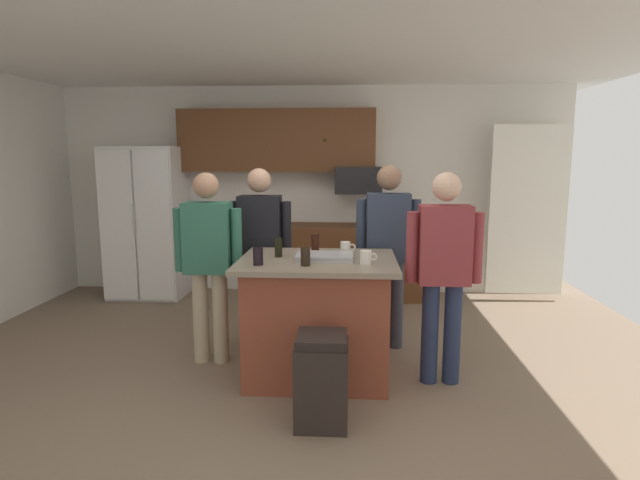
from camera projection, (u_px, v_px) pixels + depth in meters
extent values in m
plane|color=#7F6B56|center=(284.00, 379.00, 4.06)|extent=(7.04, 7.04, 0.00)
plane|color=white|center=(279.00, 33.00, 3.64)|extent=(7.04, 7.04, 0.00)
cube|color=white|center=(311.00, 191.00, 6.61)|extent=(6.40, 0.10, 2.60)
cube|color=white|center=(527.00, 211.00, 6.09)|extent=(0.90, 0.06, 2.00)
cube|color=brown|center=(277.00, 141.00, 6.34)|extent=(2.40, 0.35, 0.75)
sphere|color=#4C3823|center=(325.00, 140.00, 6.12)|extent=(0.04, 0.04, 0.04)
cube|color=brown|center=(357.00, 261.00, 6.40)|extent=(1.80, 0.60, 0.90)
sphere|color=#4C3823|center=(396.00, 267.00, 6.06)|extent=(0.04, 0.04, 0.04)
cube|color=white|center=(148.00, 222.00, 6.40)|extent=(0.88, 0.70, 1.85)
cube|color=white|center=(117.00, 226.00, 6.05)|extent=(0.42, 0.04, 1.77)
cube|color=white|center=(154.00, 227.00, 6.02)|extent=(0.42, 0.04, 1.77)
cylinder|color=#B2B2B7|center=(134.00, 219.00, 5.99)|extent=(0.02, 0.02, 0.35)
cube|color=black|center=(358.00, 180.00, 6.26)|extent=(0.56, 0.40, 0.32)
cube|color=brown|center=(318.00, 320.00, 4.08)|extent=(1.08, 0.82, 0.91)
cube|color=gray|center=(318.00, 261.00, 4.01)|extent=(1.22, 0.96, 0.04)
cylinder|color=#232D4C|center=(430.00, 333.00, 3.97)|extent=(0.13, 0.13, 0.79)
cylinder|color=#232D4C|center=(452.00, 333.00, 3.96)|extent=(0.13, 0.13, 0.79)
cube|color=maroon|center=(444.00, 245.00, 3.85)|extent=(0.38, 0.22, 0.59)
sphere|color=beige|center=(447.00, 187.00, 3.78)|extent=(0.21, 0.21, 0.21)
cylinder|color=maroon|center=(412.00, 247.00, 3.87)|extent=(0.09, 0.09, 0.53)
cylinder|color=maroon|center=(477.00, 248.00, 3.84)|extent=(0.09, 0.09, 0.53)
cylinder|color=#383842|center=(377.00, 304.00, 4.71)|extent=(0.13, 0.13, 0.81)
cylinder|color=#383842|center=(396.00, 304.00, 4.70)|extent=(0.13, 0.13, 0.81)
cube|color=#2D384C|center=(388.00, 227.00, 4.59)|extent=(0.38, 0.22, 0.61)
sphere|color=#8C664C|center=(389.00, 178.00, 4.52)|extent=(0.22, 0.22, 0.22)
cylinder|color=#2D384C|center=(361.00, 229.00, 4.61)|extent=(0.09, 0.09, 0.55)
cylinder|color=#2D384C|center=(415.00, 230.00, 4.58)|extent=(0.09, 0.09, 0.55)
cylinder|color=tan|center=(201.00, 317.00, 4.37)|extent=(0.13, 0.13, 0.78)
cylinder|color=tan|center=(221.00, 317.00, 4.36)|extent=(0.13, 0.13, 0.78)
cube|color=#2D6651|center=(208.00, 238.00, 4.26)|extent=(0.38, 0.22, 0.59)
sphere|color=tan|center=(206.00, 186.00, 4.19)|extent=(0.21, 0.21, 0.21)
cylinder|color=#2D6651|center=(179.00, 240.00, 4.27)|extent=(0.09, 0.09, 0.53)
cylinder|color=#2D6651|center=(237.00, 240.00, 4.24)|extent=(0.09, 0.09, 0.53)
cylinder|color=tan|center=(252.00, 302.00, 4.79)|extent=(0.13, 0.13, 0.79)
cylinder|color=tan|center=(270.00, 303.00, 4.78)|extent=(0.13, 0.13, 0.79)
cube|color=black|center=(260.00, 228.00, 4.67)|extent=(0.38, 0.22, 0.59)
sphere|color=tan|center=(259.00, 180.00, 4.60)|extent=(0.21, 0.21, 0.21)
cylinder|color=black|center=(234.00, 230.00, 4.69)|extent=(0.09, 0.09, 0.54)
cylinder|color=black|center=(286.00, 231.00, 4.66)|extent=(0.09, 0.09, 0.54)
cylinder|color=black|center=(305.00, 257.00, 3.75)|extent=(0.07, 0.07, 0.13)
cylinder|color=black|center=(258.00, 256.00, 3.77)|extent=(0.07, 0.07, 0.13)
cylinder|color=white|center=(366.00, 257.00, 3.81)|extent=(0.08, 0.08, 0.10)
torus|color=white|center=(373.00, 257.00, 3.80)|extent=(0.06, 0.01, 0.06)
cylinder|color=black|center=(315.00, 243.00, 4.27)|extent=(0.07, 0.07, 0.15)
cylinder|color=black|center=(278.00, 247.00, 4.07)|extent=(0.06, 0.06, 0.15)
cylinder|color=white|center=(345.00, 248.00, 4.21)|extent=(0.08, 0.08, 0.10)
torus|color=white|center=(352.00, 247.00, 4.20)|extent=(0.06, 0.01, 0.06)
cube|color=#B7B7BC|center=(325.00, 258.00, 3.99)|extent=(0.44, 0.30, 0.02)
cube|color=#A8A8AD|center=(325.00, 255.00, 3.99)|extent=(0.44, 0.30, 0.02)
cube|color=black|center=(322.00, 384.00, 3.36)|extent=(0.34, 0.34, 0.55)
cube|color=black|center=(322.00, 339.00, 3.31)|extent=(0.32, 0.32, 0.06)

